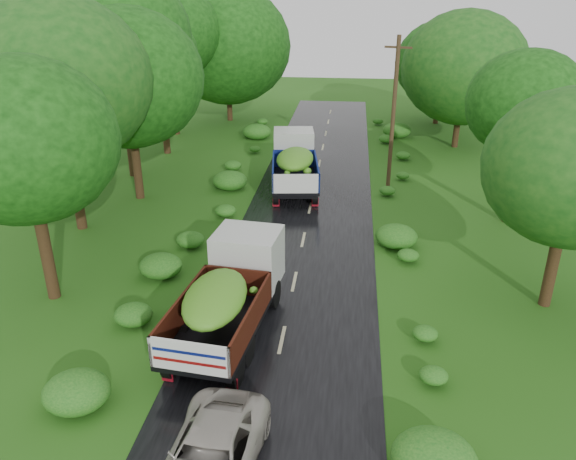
% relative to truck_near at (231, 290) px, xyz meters
% --- Properties ---
extents(ground, '(120.00, 120.00, 0.00)m').
position_rel_truck_near_xyz_m(ground, '(1.77, -4.41, -1.59)').
color(ground, '#1F4F11').
rests_on(ground, ground).
extents(road, '(6.50, 80.00, 0.02)m').
position_rel_truck_near_xyz_m(road, '(1.77, 0.59, -1.58)').
color(road, black).
rests_on(road, ground).
extents(road_lines, '(0.12, 69.60, 0.00)m').
position_rel_truck_near_xyz_m(road_lines, '(1.77, 1.59, -1.56)').
color(road_lines, '#BFB78C').
rests_on(road_lines, road).
extents(truck_near, '(3.09, 6.89, 2.80)m').
position_rel_truck_near_xyz_m(truck_near, '(0.00, 0.00, 0.00)').
color(truck_near, black).
rests_on(truck_near, ground).
extents(truck_far, '(3.25, 7.09, 2.87)m').
position_rel_truck_near_xyz_m(truck_far, '(0.60, 14.75, 0.04)').
color(truck_far, black).
rests_on(truck_far, ground).
extents(car, '(2.43, 4.74, 1.28)m').
position_rel_truck_near_xyz_m(car, '(0.80, -6.33, -0.93)').
color(car, '#B1AA9D').
rests_on(car, road).
extents(utility_pole, '(1.44, 0.54, 8.43)m').
position_rel_truck_near_xyz_m(utility_pole, '(6.02, 15.42, 2.75)').
color(utility_pole, '#382616').
rests_on(utility_pole, ground).
extents(trees_left, '(7.42, 33.98, 10.01)m').
position_rel_truck_near_xyz_m(trees_left, '(-8.31, 17.80, 5.23)').
color(trees_left, black).
rests_on(trees_left, ground).
extents(trees_right, '(4.48, 32.82, 7.41)m').
position_rel_truck_near_xyz_m(trees_right, '(11.17, 19.97, 3.74)').
color(trees_right, black).
rests_on(trees_right, ground).
extents(shrubs, '(11.90, 44.00, 0.70)m').
position_rel_truck_near_xyz_m(shrubs, '(1.77, 9.59, -1.24)').
color(shrubs, '#145717').
rests_on(shrubs, ground).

